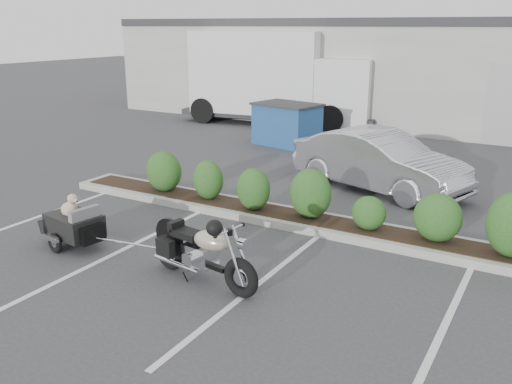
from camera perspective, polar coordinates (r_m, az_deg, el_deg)
The scene contains 8 objects.
ground at distance 9.28m, azimuth -4.74°, elevation -6.80°, with size 90.00×90.00×0.00m, color #38383A.
planter_kerb at distance 10.58m, azimuth 6.56°, elevation -3.31°, with size 12.00×1.00×0.15m, color #9E9E93.
building at distance 24.48m, azimuth 18.92°, elevation 12.19°, with size 26.00×10.00×4.00m, color #9EA099.
motorcycle at distance 8.22m, azimuth -5.69°, elevation -6.42°, with size 2.09×0.82×1.21m.
pet_trailer at distance 10.04m, azimuth -18.62°, elevation -3.19°, with size 1.69×0.96×1.00m.
sedan at distance 13.05m, azimuth 12.82°, elevation 3.20°, with size 1.48×4.25×1.40m, color silver.
dumpster at distance 17.73m, azimuth 3.27°, elevation 7.18°, with size 2.30×1.81×1.35m.
delivery_truck at distance 21.69m, azimuth 2.66°, elevation 11.73°, with size 7.99×3.57×3.53m.
Camera 1 is at (4.89, -6.92, 3.77)m, focal length 38.00 mm.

